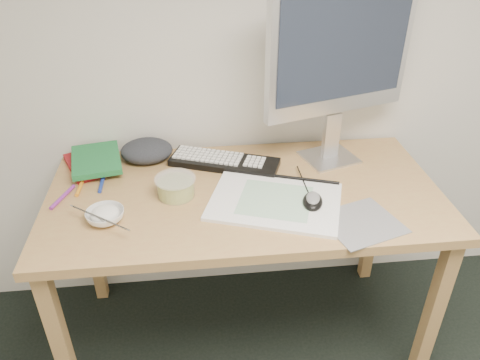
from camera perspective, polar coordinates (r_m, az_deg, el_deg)
The scene contains 18 objects.
desk at distance 1.72m, azimuth 0.56°, elevation -3.62°, with size 1.40×0.70×0.75m.
mousepad at distance 1.57m, azimuth 14.58°, elevation -5.07°, with size 0.23×0.21×0.00m, color slate.
sketchpad at distance 1.61m, azimuth 4.29°, elevation -2.62°, with size 0.44×0.31×0.01m, color white.
keyboard at distance 1.83m, azimuth -1.91°, elevation 2.20°, with size 0.42×0.13×0.02m, color black.
monitor at distance 1.75m, azimuth 12.16°, elevation 14.67°, with size 0.56×0.23×0.67m.
mouse at distance 1.60m, azimuth 8.88°, elevation -2.24°, with size 0.07×0.11×0.04m, color black.
rice_bowl at distance 1.58m, azimuth -16.10°, elevation -4.23°, with size 0.12×0.12×0.04m, color white.
chopsticks at distance 1.54m, azimuth -16.78°, elevation -4.41°, with size 0.02×0.02×0.25m, color silver.
fruit_tub at distance 1.65m, azimuth -7.85°, elevation -0.81°, with size 0.14×0.14×0.07m, color gold.
book_red at distance 1.91m, azimuth -17.62°, elevation 1.93°, with size 0.17×0.22×0.02m, color maroon.
book_green at distance 1.88m, azimuth -17.13°, elevation 2.38°, with size 0.18×0.25×0.02m, color #1B6E35.
cloth_lump at distance 1.89m, azimuth -11.30°, elevation 3.52°, with size 0.17×0.14×0.07m, color #272A2E.
pencil_pink at distance 1.70m, azimuth 0.90°, elevation -0.55°, with size 0.01×0.01×0.20m, color pink.
pencil_tan at distance 1.69m, azimuth 2.39°, elevation -0.95°, with size 0.01×0.01×0.18m, color tan.
pencil_black at distance 1.69m, azimuth 2.56°, elevation -0.75°, with size 0.01×0.01×0.20m, color black.
marker_blue at distance 1.79m, azimuth -16.45°, elevation -0.14°, with size 0.01×0.01×0.14m, color #1C3399.
marker_orange at distance 1.79m, azimuth -18.80°, elevation -0.51°, with size 0.01×0.01×0.14m, color orange.
marker_purple at distance 1.74m, azimuth -20.81°, elevation -1.94°, with size 0.01×0.01×0.14m, color purple.
Camera 1 is at (-0.49, 0.04, 1.67)m, focal length 35.00 mm.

